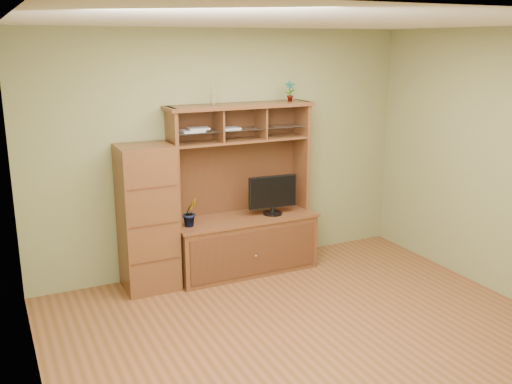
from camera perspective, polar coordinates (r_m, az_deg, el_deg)
room at (r=4.73m, az=6.34°, el=-0.02°), size 4.54×4.04×2.74m
media_hutch at (r=6.47m, az=-1.24°, el=-3.49°), size 1.66×0.61×1.90m
monitor at (r=6.43m, az=1.69°, el=-0.23°), size 0.56×0.22×0.45m
orchid_plant at (r=6.08m, az=-6.60°, el=-2.02°), size 0.20×0.18×0.31m
top_plant at (r=6.51m, az=3.40°, el=10.03°), size 0.14×0.11×0.23m
reed_diffuser at (r=6.11m, az=-4.29°, el=9.81°), size 0.06×0.06×0.32m
magazines at (r=6.13m, az=-5.02°, el=6.27°), size 0.66×0.19×0.04m
side_cabinet at (r=6.05m, az=-10.80°, el=-2.60°), size 0.55×0.50×1.54m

